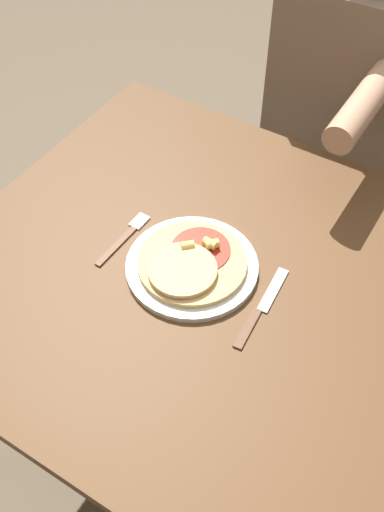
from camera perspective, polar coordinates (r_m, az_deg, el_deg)
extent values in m
plane|color=brown|center=(1.90, 1.14, -16.21)|extent=(8.00, 8.00, 0.00)
cube|color=brown|center=(1.26, 1.65, -2.11)|extent=(1.09, 0.98, 0.03)
cylinder|color=brown|center=(1.97, -4.37, 5.26)|extent=(0.06, 0.06, 0.73)
cylinder|color=silver|center=(1.25, 0.00, -0.98)|extent=(0.28, 0.28, 0.01)
cylinder|color=tan|center=(1.24, 0.00, -0.60)|extent=(0.23, 0.23, 0.01)
cylinder|color=#9E2819|center=(1.25, 0.83, 0.64)|extent=(0.13, 0.13, 0.00)
cylinder|color=#DDB771|center=(1.21, -0.91, -1.31)|extent=(0.14, 0.14, 0.01)
cylinder|color=#E5BC5B|center=(1.25, -0.44, 1.00)|extent=(0.03, 0.03, 0.02)
cylinder|color=#E5BC5B|center=(1.25, 1.91, 1.14)|extent=(0.03, 0.04, 0.02)
cylinder|color=#E5BC5B|center=(1.25, 1.72, 1.21)|extent=(0.03, 0.02, 0.02)
cube|color=brown|center=(1.30, -7.23, 0.94)|extent=(0.02, 0.13, 0.00)
cube|color=silver|center=(1.35, -5.03, 3.31)|extent=(0.03, 0.05, 0.00)
cube|color=brown|center=(1.17, 5.30, -6.87)|extent=(0.03, 0.10, 0.00)
cube|color=silver|center=(1.23, 7.73, -3.21)|extent=(0.03, 0.12, 0.00)
cylinder|color=#2D2D38|center=(2.09, 9.53, 4.13)|extent=(0.11, 0.11, 0.53)
cylinder|color=#2D2D38|center=(2.06, 13.91, 2.24)|extent=(0.11, 0.11, 0.53)
cube|color=#75604C|center=(1.73, 14.57, 15.62)|extent=(0.39, 0.22, 0.55)
cylinder|color=tan|center=(1.43, 16.01, 13.67)|extent=(0.07, 0.30, 0.07)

